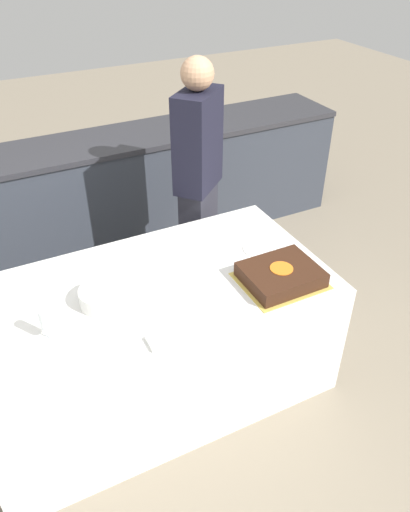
{
  "coord_description": "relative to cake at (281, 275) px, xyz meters",
  "views": [
    {
      "loc": [
        -0.65,
        -1.91,
        2.35
      ],
      "look_at": [
        0.31,
        0.0,
        0.84
      ],
      "focal_mm": 35.0,
      "sensor_mm": 36.0,
      "label": 1
    }
  ],
  "objects": [
    {
      "name": "side_plate_near_cake",
      "position": [
        0.06,
        0.3,
        -0.04
      ],
      "size": [
        0.18,
        0.18,
        0.0
      ],
      "color": "white",
      "rests_on": "dining_table"
    },
    {
      "name": "dining_table",
      "position": [
        -0.62,
        0.25,
        -0.41
      ],
      "size": [
        1.86,
        0.99,
        0.74
      ],
      "color": "silver",
      "rests_on": "ground_plane"
    },
    {
      "name": "cake",
      "position": [
        0.0,
        0.0,
        0.0
      ],
      "size": [
        0.42,
        0.35,
        0.09
      ],
      "color": "gold",
      "rests_on": "dining_table"
    },
    {
      "name": "utensil_pile",
      "position": [
        -0.73,
        -0.13,
        -0.03
      ],
      "size": [
        0.12,
        0.09,
        0.02
      ],
      "color": "white",
      "rests_on": "dining_table"
    },
    {
      "name": "back_counter",
      "position": [
        -0.62,
        1.82,
        -0.32
      ],
      "size": [
        4.4,
        0.58,
        0.92
      ],
      "color": "#333842",
      "rests_on": "ground_plane"
    },
    {
      "name": "wine_glass",
      "position": [
        -1.17,
        0.12,
        0.07
      ],
      "size": [
        0.06,
        0.06,
        0.17
      ],
      "color": "white",
      "rests_on": "dining_table"
    },
    {
      "name": "ground_plane",
      "position": [
        -0.62,
        0.25,
        -0.78
      ],
      "size": [
        14.0,
        14.0,
        0.0
      ],
      "primitive_type": "plane",
      "color": "gray"
    },
    {
      "name": "plate_stack",
      "position": [
        -0.87,
        0.25,
        0.0
      ],
      "size": [
        0.24,
        0.24,
        0.09
      ],
      "color": "white",
      "rests_on": "dining_table"
    },
    {
      "name": "person_cutting_cake",
      "position": [
        0.0,
        0.97,
        0.08
      ],
      "size": [
        0.4,
        0.39,
        1.66
      ],
      "rotation": [
        0.0,
        0.0,
        -2.42
      ],
      "color": "#282833",
      "rests_on": "ground_plane"
    }
  ]
}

